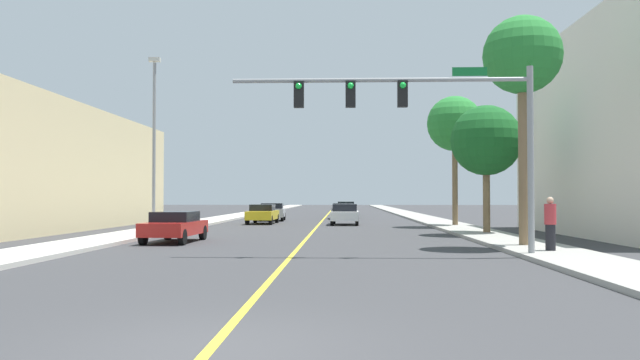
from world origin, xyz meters
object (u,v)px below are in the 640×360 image
at_px(palm_mid, 486,141).
at_px(street_lamp, 154,136).
at_px(car_black, 343,211).
at_px(car_white, 345,214).
at_px(pedestrian, 550,224).
at_px(car_red, 175,226).
at_px(car_green, 346,208).
at_px(car_silver, 273,212).
at_px(car_yellow, 263,214).
at_px(palm_far, 455,125).
at_px(traffic_signal_mast, 426,113).
at_px(palm_near, 522,58).

bearing_deg(palm_mid, street_lamp, -177.12).
bearing_deg(car_black, car_white, -91.99).
bearing_deg(pedestrian, car_red, -116.52).
distance_m(street_lamp, pedestrian, 19.23).
height_order(street_lamp, car_green, street_lamp).
height_order(car_silver, car_yellow, car_silver).
relative_size(car_yellow, pedestrian, 2.54).
xyz_separation_m(palm_far, car_red, (-14.11, -13.34, -5.77)).
height_order(car_white, car_yellow, car_white).
relative_size(palm_far, car_green, 2.01).
distance_m(palm_far, car_green, 25.16).
distance_m(car_white, car_yellow, 5.96).
bearing_deg(pedestrian, palm_far, 173.45).
distance_m(traffic_signal_mast, car_silver, 30.88).
xyz_separation_m(car_yellow, car_red, (-1.39, -17.84, -0.02)).
xyz_separation_m(car_green, car_red, (-7.40, -36.91, -0.05)).
xyz_separation_m(palm_mid, car_black, (-7.17, 22.27, -3.98)).
bearing_deg(palm_near, pedestrian, -86.02).
xyz_separation_m(street_lamp, car_black, (9.32, 23.10, -4.21)).
bearing_deg(car_green, palm_far, -71.98).
relative_size(palm_near, car_white, 2.02).
height_order(palm_mid, car_red, palm_mid).
relative_size(car_white, pedestrian, 2.37).
bearing_deg(street_lamp, car_black, 68.02).
bearing_deg(traffic_signal_mast, street_lamp, 138.61).
bearing_deg(street_lamp, pedestrian, -30.87).
relative_size(traffic_signal_mast, palm_near, 1.13).
bearing_deg(pedestrian, car_white, -168.84).
height_order(traffic_signal_mast, car_white, traffic_signal_mast).
bearing_deg(car_silver, pedestrian, -68.97).
distance_m(palm_far, car_red, 20.26).
relative_size(car_yellow, car_red, 1.04).
distance_m(palm_far, car_white, 9.53).
bearing_deg(palm_mid, car_green, 102.16).
height_order(car_black, car_red, car_black).
relative_size(car_white, car_green, 1.03).
relative_size(traffic_signal_mast, car_red, 2.23).
xyz_separation_m(traffic_signal_mast, car_yellow, (-8.33, 23.98, -3.87)).
relative_size(street_lamp, palm_far, 1.07).
distance_m(palm_far, car_black, 16.85).
distance_m(car_black, car_red, 28.41).
bearing_deg(car_yellow, car_red, -93.29).
distance_m(palm_mid, car_silver, 22.50).
bearing_deg(car_silver, palm_far, -40.83).
xyz_separation_m(car_black, car_white, (0.16, -10.95, 0.03)).
xyz_separation_m(palm_far, pedestrian, (-0.23, -18.58, -5.43)).
height_order(car_yellow, pedestrian, pedestrian).
xyz_separation_m(palm_far, car_yellow, (-12.72, 4.49, -5.75)).
bearing_deg(car_black, pedestrian, -81.05).
distance_m(traffic_signal_mast, street_lamp, 15.99).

